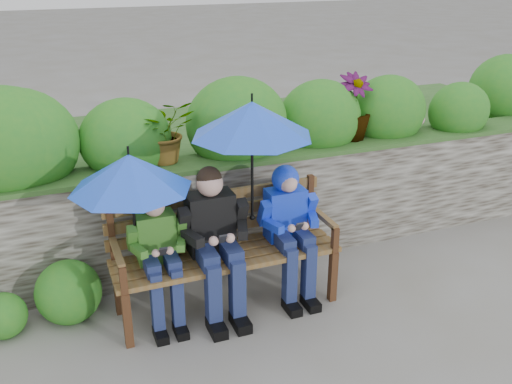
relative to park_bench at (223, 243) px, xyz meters
name	(u,v)px	position (x,y,z in m)	size (l,w,h in m)	color
ground	(260,300)	(0.28, -0.10, -0.54)	(60.00, 60.00, 0.00)	gray
garden_backdrop	(192,169)	(0.15, 1.46, 0.11)	(8.00, 2.86, 1.81)	#3B352B
park_bench	(223,243)	(0.00, 0.00, 0.00)	(1.81, 0.53, 0.96)	#412514
boy_left	(159,252)	(-0.53, -0.08, 0.07)	(0.44, 0.51, 1.07)	#31651F
boy_middle	(215,236)	(-0.10, -0.09, 0.13)	(0.55, 0.63, 1.21)	black
boy_right	(289,221)	(0.55, -0.07, 0.14)	(0.48, 0.58, 1.13)	#0026C4
umbrella_left	(130,172)	(-0.69, -0.04, 0.72)	(0.89, 0.89, 0.75)	blue
umbrella_right	(252,119)	(0.23, -0.04, 1.02)	(0.94, 0.94, 1.02)	blue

